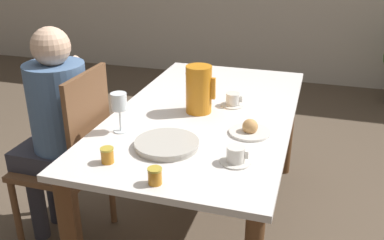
{
  "coord_description": "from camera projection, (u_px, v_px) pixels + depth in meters",
  "views": [
    {
      "loc": [
        0.54,
        -2.02,
        1.6
      ],
      "look_at": [
        0.0,
        -0.25,
        0.79
      ],
      "focal_mm": 40.0,
      "sensor_mm": 36.0,
      "label": 1
    }
  ],
  "objects": [
    {
      "name": "bread_plate",
      "position": [
        250.0,
        130.0,
        2.0
      ],
      "size": [
        0.2,
        0.2,
        0.07
      ],
      "color": "silver",
      "rests_on": "dining_table"
    },
    {
      "name": "wine_glass_water",
      "position": [
        119.0,
        103.0,
        1.97
      ],
      "size": [
        0.07,
        0.07,
        0.19
      ],
      "color": "white",
      "rests_on": "dining_table"
    },
    {
      "name": "teacup_near_person",
      "position": [
        236.0,
        156.0,
        1.74
      ],
      "size": [
        0.13,
        0.13,
        0.07
      ],
      "color": "silver",
      "rests_on": "dining_table"
    },
    {
      "name": "person_seated",
      "position": [
        55.0,
        120.0,
        2.21
      ],
      "size": [
        0.39,
        0.41,
        1.2
      ],
      "rotation": [
        0.0,
        0.0,
        1.57
      ],
      "color": "#33333D",
      "rests_on": "ground_plane"
    },
    {
      "name": "chair_person_side",
      "position": [
        73.0,
        157.0,
        2.24
      ],
      "size": [
        0.42,
        0.42,
        0.99
      ],
      "rotation": [
        0.0,
        0.0,
        1.57
      ],
      "color": "brown",
      "rests_on": "ground_plane"
    },
    {
      "name": "jam_jar_amber",
      "position": [
        155.0,
        175.0,
        1.59
      ],
      "size": [
        0.06,
        0.06,
        0.07
      ],
      "color": "#C67A1E",
      "rests_on": "dining_table"
    },
    {
      "name": "red_pitcher",
      "position": [
        199.0,
        89.0,
        2.2
      ],
      "size": [
        0.16,
        0.14,
        0.25
      ],
      "color": "orange",
      "rests_on": "dining_table"
    },
    {
      "name": "dining_table",
      "position": [
        205.0,
        128.0,
        2.3
      ],
      "size": [
        0.91,
        1.66,
        0.74
      ],
      "color": "silver",
      "rests_on": "ground_plane"
    },
    {
      "name": "teacup_across",
      "position": [
        233.0,
        100.0,
        2.32
      ],
      "size": [
        0.13,
        0.13,
        0.07
      ],
      "color": "silver",
      "rests_on": "dining_table"
    },
    {
      "name": "ground_plane",
      "position": [
        204.0,
        224.0,
        2.56
      ],
      "size": [
        20.0,
        20.0,
        0.0
      ],
      "primitive_type": "plane",
      "color": "brown"
    },
    {
      "name": "jam_jar_red",
      "position": [
        107.0,
        155.0,
        1.74
      ],
      "size": [
        0.06,
        0.06,
        0.07
      ],
      "color": "#C67A1E",
      "rests_on": "dining_table"
    },
    {
      "name": "serving_tray",
      "position": [
        167.0,
        144.0,
        1.87
      ],
      "size": [
        0.28,
        0.28,
        0.03
      ],
      "color": "#B7B2A8",
      "rests_on": "dining_table"
    }
  ]
}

